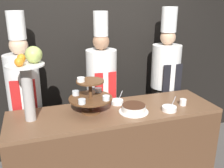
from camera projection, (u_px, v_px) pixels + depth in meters
The scene contains 11 objects.
wall_back at pixel (93, 48), 3.18m from camera, with size 10.00×0.06×2.80m.
buffet_counter at pixel (115, 150), 2.67m from camera, with size 2.12×0.63×0.92m.
tiered_stand at pixel (90, 95), 2.43m from camera, with size 0.43×0.43×0.37m.
fruit_pedestal at pixel (29, 75), 2.20m from camera, with size 0.33×0.33×0.68m.
cake_round at pixel (134, 109), 2.47m from camera, with size 0.30×0.30×0.08m.
cup_white at pixel (183, 102), 2.64m from camera, with size 0.07×0.07×0.07m.
serving_bowl_near at pixel (169, 109), 2.51m from camera, with size 0.15×0.15×0.15m.
serving_bowl_far at pixel (117, 102), 2.68m from camera, with size 0.14×0.14×0.15m.
chef_left at pixel (24, 93), 2.72m from camera, with size 0.35×0.35×1.89m.
chef_center_left at pixel (102, 86), 2.98m from camera, with size 0.36×0.36×1.87m.
chef_center_right at pixel (165, 77), 3.22m from camera, with size 0.36×0.36×1.91m.
Camera 1 is at (-0.75, -1.87, 1.97)m, focal length 40.00 mm.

